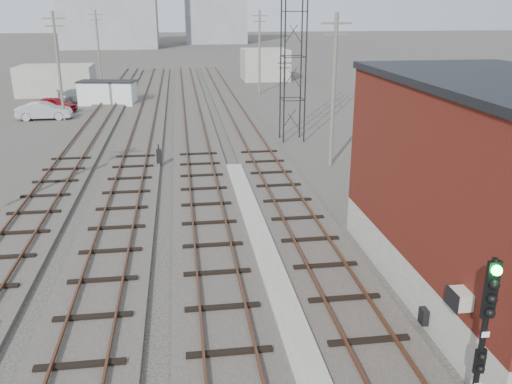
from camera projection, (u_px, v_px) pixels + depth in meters
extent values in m
plane|color=#282621|center=(201.00, 92.00, 62.63)|extent=(320.00, 320.00, 0.00)
cube|color=#332D28|center=(245.00, 128.00, 43.25)|extent=(3.20, 90.00, 0.20)
cube|color=#4C2816|center=(236.00, 126.00, 43.08)|extent=(0.07, 90.00, 0.12)
cube|color=#4C2816|center=(253.00, 125.00, 43.27)|extent=(0.07, 90.00, 0.12)
cube|color=#332D28|center=(194.00, 130.00, 42.72)|extent=(3.20, 90.00, 0.20)
cube|color=#4C2816|center=(185.00, 127.00, 42.55)|extent=(0.07, 90.00, 0.12)
cube|color=#4C2816|center=(203.00, 127.00, 42.74)|extent=(0.07, 90.00, 0.12)
cube|color=#332D28|center=(143.00, 131.00, 42.19)|extent=(3.20, 90.00, 0.20)
cube|color=#4C2816|center=(133.00, 129.00, 42.02)|extent=(0.07, 90.00, 0.12)
cube|color=#4C2816|center=(152.00, 128.00, 42.21)|extent=(0.07, 90.00, 0.12)
cube|color=#332D28|center=(90.00, 133.00, 41.66)|extent=(3.20, 90.00, 0.20)
cube|color=#4C2816|center=(80.00, 130.00, 41.49)|extent=(0.07, 90.00, 0.12)
cube|color=#4C2816|center=(99.00, 130.00, 41.68)|extent=(0.07, 90.00, 0.12)
cube|color=gray|center=(273.00, 274.00, 19.55)|extent=(0.90, 28.00, 0.26)
cube|color=gray|center=(486.00, 271.00, 18.40)|extent=(6.00, 12.00, 1.50)
cube|color=#5E2316|center=(501.00, 173.00, 17.27)|extent=(6.00, 12.00, 5.50)
cube|color=beige|center=(460.00, 299.00, 13.74)|extent=(0.45, 0.62, 0.45)
cube|color=black|center=(424.00, 316.00, 16.20)|extent=(0.20, 0.35, 0.50)
cylinder|color=black|center=(285.00, 35.00, 36.70)|extent=(0.10, 0.10, 15.00)
cylinder|color=black|center=(307.00, 35.00, 36.90)|extent=(0.10, 0.10, 15.00)
cylinder|color=black|center=(281.00, 34.00, 38.11)|extent=(0.10, 0.10, 15.00)
cylinder|color=black|center=(302.00, 34.00, 38.31)|extent=(0.10, 0.10, 15.00)
cylinder|color=#595147|center=(59.00, 67.00, 45.46)|extent=(0.24, 0.24, 9.00)
cube|color=#595147|center=(53.00, 18.00, 44.20)|extent=(1.80, 0.12, 0.12)
cube|color=#595147|center=(54.00, 26.00, 44.39)|extent=(1.40, 0.12, 0.12)
cylinder|color=#595147|center=(98.00, 47.00, 68.88)|extent=(0.24, 0.24, 9.00)
cube|color=#595147|center=(95.00, 15.00, 67.62)|extent=(1.80, 0.12, 0.12)
cube|color=#595147|center=(96.00, 20.00, 67.82)|extent=(1.40, 0.12, 0.12)
cylinder|color=#595147|center=(333.00, 92.00, 32.05)|extent=(0.24, 0.24, 9.00)
cube|color=#595147|center=(337.00, 23.00, 30.79)|extent=(1.80, 0.12, 0.12)
cube|color=#595147|center=(336.00, 34.00, 30.98)|extent=(1.40, 0.12, 0.12)
cylinder|color=#595147|center=(260.00, 52.00, 60.16)|extent=(0.24, 0.24, 9.00)
cube|color=#595147|center=(260.00, 16.00, 58.90)|extent=(1.80, 0.12, 0.12)
cube|color=#595147|center=(260.00, 21.00, 59.09)|extent=(1.40, 0.12, 0.12)
cube|color=gray|center=(56.00, 80.00, 59.99)|extent=(8.00, 5.00, 3.20)
cube|color=gray|center=(265.00, 64.00, 72.54)|extent=(6.00, 6.00, 4.00)
cylinder|color=black|center=(481.00, 350.00, 11.77)|extent=(0.13, 0.13, 4.40)
cube|color=black|center=(491.00, 290.00, 11.27)|extent=(0.29, 0.10, 1.32)
sphere|color=#0CE533|center=(497.00, 270.00, 11.03)|extent=(0.22, 0.22, 0.22)
sphere|color=black|center=(494.00, 285.00, 11.14)|extent=(0.22, 0.22, 0.22)
sphere|color=black|center=(492.00, 299.00, 11.24)|extent=(0.22, 0.22, 0.22)
sphere|color=black|center=(490.00, 313.00, 11.35)|extent=(0.22, 0.22, 0.22)
cube|color=black|center=(480.00, 361.00, 11.84)|extent=(0.24, 0.09, 0.61)
cube|color=white|center=(486.00, 335.00, 11.56)|extent=(0.18, 0.02, 0.13)
cube|color=black|center=(159.00, 157.00, 33.12)|extent=(0.30, 0.30, 0.98)
cylinder|color=black|center=(158.00, 147.00, 32.92)|extent=(0.08, 0.08, 0.30)
cube|color=silver|center=(108.00, 93.00, 54.07)|extent=(5.73, 3.17, 2.26)
cube|color=black|center=(107.00, 81.00, 53.69)|extent=(5.93, 3.38, 0.11)
imported|color=maroon|center=(54.00, 105.00, 50.23)|extent=(4.42, 2.70, 1.41)
imported|color=#A6AAAE|center=(44.00, 111.00, 46.95)|extent=(4.63, 1.75, 1.51)
imported|color=slate|center=(81.00, 96.00, 55.50)|extent=(5.02, 3.04, 1.36)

